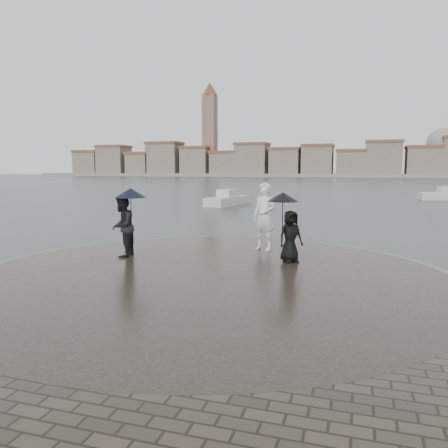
% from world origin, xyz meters
% --- Properties ---
extents(ground, '(400.00, 400.00, 0.00)m').
position_xyz_m(ground, '(0.00, 0.00, 0.00)').
color(ground, '#2B3835').
rests_on(ground, ground).
extents(kerb_ring, '(12.50, 12.50, 0.32)m').
position_xyz_m(kerb_ring, '(0.00, 3.50, 0.16)').
color(kerb_ring, gray).
rests_on(kerb_ring, ground).
extents(quay_tip, '(11.90, 11.90, 0.36)m').
position_xyz_m(quay_tip, '(0.00, 3.50, 0.18)').
color(quay_tip, '#2D261E').
rests_on(quay_tip, ground).
extents(statue, '(0.92, 0.75, 2.16)m').
position_xyz_m(statue, '(0.65, 7.04, 1.44)').
color(statue, white).
rests_on(statue, quay_tip).
extents(visitor_left, '(1.16, 1.08, 2.04)m').
position_xyz_m(visitor_left, '(-3.08, 4.73, 1.46)').
color(visitor_left, black).
rests_on(visitor_left, quay_tip).
extents(visitor_right, '(1.13, 0.96, 1.95)m').
position_xyz_m(visitor_right, '(1.67, 5.48, 1.43)').
color(visitor_right, black).
rests_on(visitor_right, quay_tip).
extents(far_skyline, '(260.00, 20.00, 37.00)m').
position_xyz_m(far_skyline, '(-6.29, 160.71, 5.61)').
color(far_skyline, gray).
rests_on(far_skyline, ground).
extents(boats, '(37.16, 16.35, 1.50)m').
position_xyz_m(boats, '(10.60, 34.81, 0.38)').
color(boats, beige).
rests_on(boats, ground).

